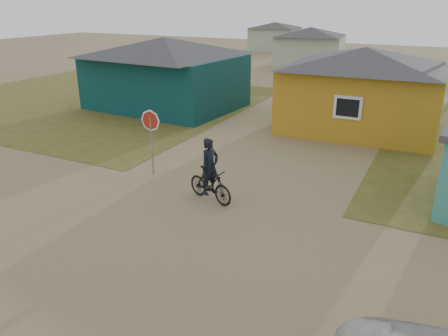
{
  "coord_description": "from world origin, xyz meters",
  "views": [
    {
      "loc": [
        6.06,
        -7.72,
        5.93
      ],
      "look_at": [
        0.62,
        3.0,
        1.3
      ],
      "focal_mm": 35.0,
      "sensor_mm": 36.0,
      "label": 1
    }
  ],
  "objects": [
    {
      "name": "house_teal",
      "position": [
        -8.5,
        13.5,
        2.05
      ],
      "size": [
        8.93,
        7.08,
        4.0
      ],
      "color": "#093234",
      "rests_on": "ground"
    },
    {
      "name": "cyclist",
      "position": [
        0.0,
        3.26,
        0.74
      ],
      "size": [
        1.88,
        1.03,
        2.05
      ],
      "color": "black",
      "rests_on": "ground"
    },
    {
      "name": "house_pale_west",
      "position": [
        -6.0,
        34.0,
        1.86
      ],
      "size": [
        7.04,
        6.15,
        3.6
      ],
      "color": "#A7B299",
      "rests_on": "ground"
    },
    {
      "name": "grass_nw",
      "position": [
        -14.0,
        13.0,
        0.01
      ],
      "size": [
        20.0,
        18.0,
        0.0
      ],
      "primitive_type": "cube",
      "color": "brown",
      "rests_on": "ground"
    },
    {
      "name": "stop_sign",
      "position": [
        -2.95,
        4.34,
        1.76
      ],
      "size": [
        0.73,
        0.34,
        2.39
      ],
      "color": "gray",
      "rests_on": "ground"
    },
    {
      "name": "house_pale_north",
      "position": [
        -14.0,
        46.0,
        1.75
      ],
      "size": [
        6.28,
        5.81,
        3.4
      ],
      "color": "#A7B299",
      "rests_on": "ground"
    },
    {
      "name": "house_yellow",
      "position": [
        2.5,
        14.0,
        2.0
      ],
      "size": [
        7.72,
        6.76,
        3.9
      ],
      "color": "#B6801C",
      "rests_on": "ground"
    },
    {
      "name": "ground",
      "position": [
        0.0,
        0.0,
        0.0
      ],
      "size": [
        120.0,
        120.0,
        0.0
      ],
      "primitive_type": "plane",
      "color": "#89754F"
    }
  ]
}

